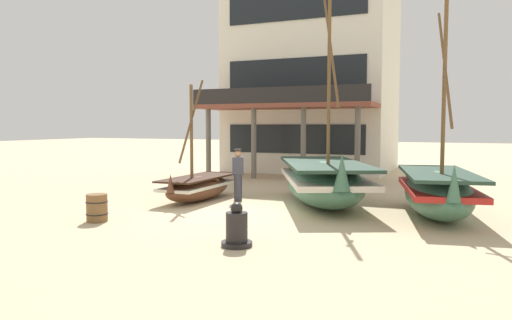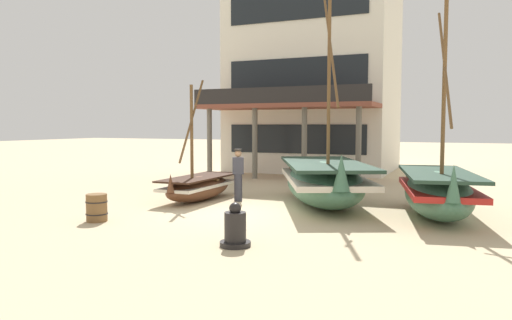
{
  "view_description": "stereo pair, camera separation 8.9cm",
  "coord_description": "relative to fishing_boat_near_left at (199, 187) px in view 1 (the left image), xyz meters",
  "views": [
    {
      "loc": [
        5.69,
        -12.13,
        2.44
      ],
      "look_at": [
        0.0,
        1.0,
        1.4
      ],
      "focal_mm": 33.56,
      "sensor_mm": 36.0,
      "label": 1
    },
    {
      "loc": [
        5.77,
        -12.09,
        2.44
      ],
      "look_at": [
        0.0,
        1.0,
        1.4
      ],
      "focal_mm": 33.56,
      "sensor_mm": 36.0,
      "label": 2
    }
  ],
  "objects": [
    {
      "name": "ground_plane",
      "position": [
        2.17,
        -1.29,
        -0.45
      ],
      "size": [
        120.0,
        120.0,
        0.0
      ],
      "primitive_type": "plane",
      "color": "#CCB78E"
    },
    {
      "name": "wooden_barrel",
      "position": [
        -0.62,
        -4.02,
        -0.1
      ],
      "size": [
        0.56,
        0.56,
        0.7
      ],
      "color": "brown",
      "rests_on": "ground"
    },
    {
      "name": "capstan_winch",
      "position": [
        3.72,
        -4.85,
        -0.1
      ],
      "size": [
        0.63,
        0.63,
        0.9
      ],
      "color": "black",
      "rests_on": "ground"
    },
    {
      "name": "fishing_boat_centre_large",
      "position": [
        3.98,
        0.77,
        0.29
      ],
      "size": [
        4.35,
        6.03,
        7.02
      ],
      "color": "#427056",
      "rests_on": "ground"
    },
    {
      "name": "harbor_building_main",
      "position": [
        0.26,
        12.05,
        4.52
      ],
      "size": [
        8.63,
        9.3,
        9.96
      ],
      "color": "silver",
      "rests_on": "ground"
    },
    {
      "name": "fishing_boat_near_left",
      "position": [
        0.0,
        0.0,
        0.0
      ],
      "size": [
        1.28,
        3.51,
        3.91
      ],
      "color": "brown",
      "rests_on": "ground"
    },
    {
      "name": "fisherman_by_hull",
      "position": [
        1.26,
        0.35,
        0.39
      ],
      "size": [
        0.42,
        0.36,
        1.68
      ],
      "color": "#33333D",
      "rests_on": "ground"
    },
    {
      "name": "fishing_boat_far_right",
      "position": [
        7.28,
        0.09,
        0.23
      ],
      "size": [
        2.53,
        4.7,
        6.19
      ],
      "color": "#427056",
      "rests_on": "ground"
    }
  ]
}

